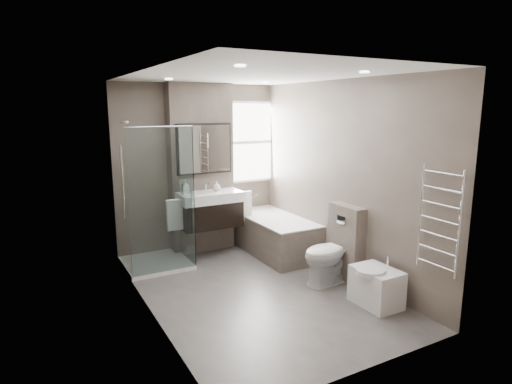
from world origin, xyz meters
TOP-DOWN VIEW (x-y plane):
  - room at (0.00, 0.00)m, footprint 2.70×3.90m
  - vanity_pier at (0.00, 1.77)m, footprint 1.00×0.25m
  - vanity at (0.00, 1.43)m, footprint 0.95×0.47m
  - mirror_cabinet at (0.00, 1.61)m, footprint 0.86×0.08m
  - towel_left at (-0.56, 1.40)m, footprint 0.24×0.06m
  - towel_right at (0.56, 1.40)m, footprint 0.24×0.06m
  - shower_enclosure at (-0.75, 1.35)m, footprint 0.90×0.90m
  - bathtub at (0.92, 1.10)m, footprint 0.75×1.60m
  - window at (0.90, 1.88)m, footprint 0.98×0.06m
  - toilet at (0.97, -0.26)m, footprint 0.83×0.52m
  - cistern_box at (1.21, -0.25)m, footprint 0.19×0.55m
  - bidet at (1.01, -1.02)m, footprint 0.47×0.54m
  - towel_radiator at (1.25, -1.60)m, footprint 0.03×0.49m
  - soap_bottle_a at (-0.36, 1.48)m, footprint 0.09×0.09m
  - soap_bottle_b at (0.12, 1.46)m, footprint 0.12×0.12m

SIDE VIEW (x-z plane):
  - bidet at x=1.01m, z-range -0.05..0.51m
  - bathtub at x=0.92m, z-range 0.03..0.60m
  - toilet at x=0.97m, z-range 0.00..0.81m
  - shower_enclosure at x=-0.75m, z-range -0.51..1.49m
  - cistern_box at x=1.21m, z-range 0.00..1.00m
  - towel_left at x=-0.56m, z-range 0.50..0.94m
  - towel_right at x=0.56m, z-range 0.50..0.94m
  - vanity at x=0.00m, z-range 0.41..1.07m
  - soap_bottle_b at x=0.12m, z-range 1.00..1.15m
  - soap_bottle_a at x=-0.36m, z-range 1.00..1.20m
  - towel_radiator at x=1.25m, z-range 0.57..1.67m
  - room at x=0.00m, z-range -0.05..2.65m
  - vanity_pier at x=0.00m, z-range 0.00..2.60m
  - mirror_cabinet at x=0.00m, z-range 1.25..2.01m
  - window at x=0.90m, z-range 1.01..2.34m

